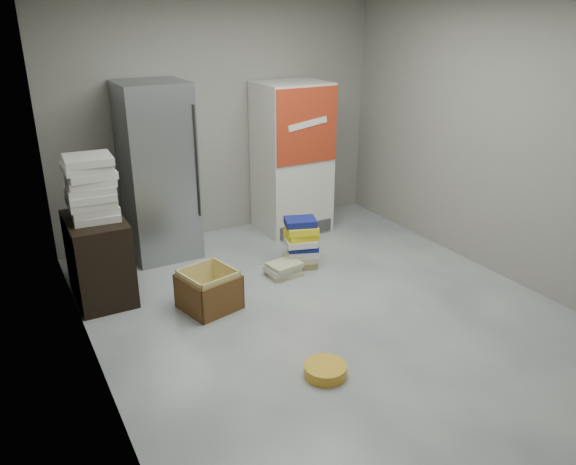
# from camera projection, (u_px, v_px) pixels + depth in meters

# --- Properties ---
(ground) EXTENTS (5.00, 5.00, 0.00)m
(ground) POSITION_uv_depth(u_px,v_px,m) (334.00, 317.00, 5.05)
(ground) COLOR #B8B8B4
(ground) RESTS_ON ground
(room_shell) EXTENTS (4.04, 5.04, 2.82)m
(room_shell) POSITION_uv_depth(u_px,v_px,m) (341.00, 116.00, 4.39)
(room_shell) COLOR gray
(room_shell) RESTS_ON ground
(steel_fridge) EXTENTS (0.70, 0.72, 1.90)m
(steel_fridge) POSITION_uv_depth(u_px,v_px,m) (158.00, 172.00, 6.03)
(steel_fridge) COLOR #95989C
(steel_fridge) RESTS_ON ground
(coke_cooler) EXTENTS (0.80, 0.73, 1.80)m
(coke_cooler) POSITION_uv_depth(u_px,v_px,m) (292.00, 158.00, 6.78)
(coke_cooler) COLOR silver
(coke_cooler) RESTS_ON ground
(wood_shelf) EXTENTS (0.50, 0.80, 0.80)m
(wood_shelf) POSITION_uv_depth(u_px,v_px,m) (99.00, 258.00, 5.27)
(wood_shelf) COLOR black
(wood_shelf) RESTS_ON ground
(supply_box_stack) EXTENTS (0.44, 0.44, 0.58)m
(supply_box_stack) POSITION_uv_depth(u_px,v_px,m) (91.00, 188.00, 5.02)
(supply_box_stack) COLOR silver
(supply_box_stack) RESTS_ON wood_shelf
(phonebook_stack_main) EXTENTS (0.42, 0.36, 0.54)m
(phonebook_stack_main) POSITION_uv_depth(u_px,v_px,m) (301.00, 243.00, 5.95)
(phonebook_stack_main) COLOR olive
(phonebook_stack_main) RESTS_ON ground
(phonebook_stack_side) EXTENTS (0.37, 0.32, 0.15)m
(phonebook_stack_side) POSITION_uv_depth(u_px,v_px,m) (283.00, 269.00, 5.81)
(phonebook_stack_side) COLOR #C2B98B
(phonebook_stack_side) RESTS_ON ground
(cardboard_box) EXTENTS (0.56, 0.56, 0.38)m
(cardboard_box) POSITION_uv_depth(u_px,v_px,m) (209.00, 293.00, 5.16)
(cardboard_box) COLOR gold
(cardboard_box) RESTS_ON ground
(bucket_lid) EXTENTS (0.42, 0.42, 0.09)m
(bucket_lid) POSITION_uv_depth(u_px,v_px,m) (325.00, 370.00, 4.24)
(bucket_lid) COLOR gold
(bucket_lid) RESTS_ON ground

